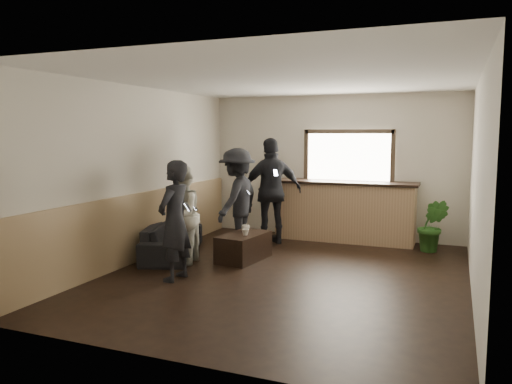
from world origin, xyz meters
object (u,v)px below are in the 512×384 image
at_px(cup_a, 246,228).
at_px(person_a, 175,221).
at_px(sofa, 173,239).
at_px(person_d, 272,191).
at_px(bar_counter, 345,207).
at_px(person_b, 181,216).
at_px(person_c, 237,199).
at_px(potted_plant, 432,226).
at_px(coffee_table, 244,247).
at_px(cup_b, 245,232).

bearing_deg(cup_a, person_a, -103.97).
distance_m(sofa, person_d, 2.07).
bearing_deg(bar_counter, sofa, -137.39).
xyz_separation_m(person_b, person_c, (0.38, 1.28, 0.12)).
distance_m(sofa, potted_plant, 4.48).
bearing_deg(bar_counter, coffee_table, -119.89).
xyz_separation_m(sofa, coffee_table, (1.24, 0.15, -0.06)).
bearing_deg(potted_plant, sofa, -155.12).
relative_size(sofa, cup_a, 14.06).
bearing_deg(person_a, coffee_table, 163.82).
bearing_deg(person_c, person_b, -13.73).
bearing_deg(potted_plant, person_c, -161.83).
bearing_deg(person_d, sofa, 12.05).
distance_m(bar_counter, person_a, 3.86).
relative_size(sofa, person_b, 1.20).
bearing_deg(potted_plant, cup_b, -146.41).
xyz_separation_m(person_a, person_c, (0.05, 2.05, 0.06)).
distance_m(cup_a, person_b, 1.15).
relative_size(bar_counter, coffee_table, 2.79).
distance_m(coffee_table, person_a, 1.58).
xyz_separation_m(cup_b, person_d, (-0.08, 1.44, 0.51)).
xyz_separation_m(sofa, person_a, (0.79, -1.22, 0.57)).
xyz_separation_m(cup_a, cup_b, (0.13, -0.31, -0.00)).
bearing_deg(coffee_table, person_c, 121.36).
bearing_deg(cup_b, bar_counter, 62.63).
height_order(potted_plant, person_b, person_b).
xyz_separation_m(cup_b, person_c, (-0.48, 0.77, 0.42)).
distance_m(sofa, cup_b, 1.33).
relative_size(cup_a, cup_b, 1.24).
relative_size(cup_b, person_d, 0.05).
height_order(cup_a, person_a, person_a).
bearing_deg(sofa, potted_plant, -84.71).
relative_size(potted_plant, person_d, 0.47).
relative_size(person_a, person_b, 1.08).
height_order(person_a, person_d, person_d).
xyz_separation_m(bar_counter, person_d, (-1.21, -0.76, 0.35)).
relative_size(sofa, person_c, 1.04).
xyz_separation_m(potted_plant, person_b, (-3.61, -2.34, 0.31)).
relative_size(cup_a, person_b, 0.09).
xyz_separation_m(bar_counter, person_c, (-1.62, -1.43, 0.26)).
xyz_separation_m(bar_counter, coffee_table, (-1.21, -2.10, -0.43)).
bearing_deg(person_c, cup_a, 40.54).
distance_m(cup_a, person_d, 1.23).
relative_size(coffee_table, person_a, 0.57).
distance_m(person_a, person_c, 2.05).
bearing_deg(bar_counter, person_a, -115.54).
height_order(bar_counter, coffee_table, bar_counter).
xyz_separation_m(potted_plant, person_d, (-2.83, -0.39, 0.52)).
xyz_separation_m(bar_counter, potted_plant, (1.61, -0.37, -0.18)).
distance_m(coffee_table, person_d, 1.55).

